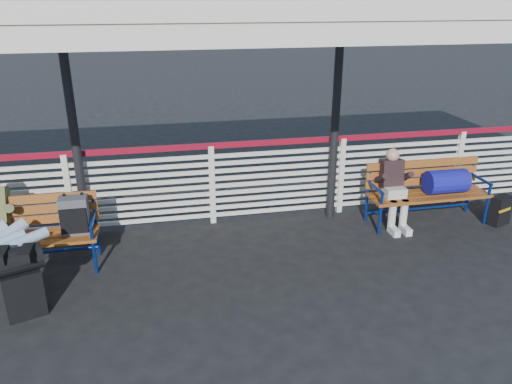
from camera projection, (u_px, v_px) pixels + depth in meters
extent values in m
plane|color=black|center=(234.00, 290.00, 5.82)|extent=(60.00, 60.00, 0.00)
cube|color=silver|center=(212.00, 185.00, 7.33)|extent=(12.00, 0.04, 1.04)
cube|color=maroon|center=(211.00, 146.00, 7.10)|extent=(12.00, 0.06, 0.08)
cube|color=silver|center=(216.00, 7.00, 5.50)|extent=(12.60, 3.60, 0.16)
cube|color=silver|center=(245.00, 29.00, 3.96)|extent=(12.60, 0.06, 0.30)
cylinder|color=black|center=(74.00, 135.00, 6.52)|extent=(0.12, 0.12, 3.00)
cylinder|color=black|center=(335.00, 122.00, 7.20)|extent=(0.12, 0.12, 3.00)
cube|color=black|center=(24.00, 294.00, 5.26)|extent=(0.44, 0.35, 0.53)
cylinder|color=black|center=(17.00, 260.00, 5.12)|extent=(0.54, 0.42, 0.27)
cube|color=#97611D|center=(21.00, 239.00, 6.02)|extent=(1.80, 0.50, 0.04)
cube|color=#97611D|center=(22.00, 211.00, 6.16)|extent=(1.80, 0.10, 0.40)
cylinder|color=navy|center=(95.00, 257.00, 6.08)|extent=(0.04, 0.04, 0.45)
cylinder|color=navy|center=(96.00, 224.00, 6.43)|extent=(0.04, 0.04, 0.90)
cube|color=#54555C|center=(75.00, 215.00, 6.07)|extent=(0.33, 0.21, 0.47)
cube|color=#97611D|center=(429.00, 195.00, 7.35)|extent=(1.80, 0.50, 0.04)
cube|color=#97611D|center=(422.00, 172.00, 7.49)|extent=(1.80, 0.10, 0.40)
cylinder|color=navy|center=(380.00, 220.00, 7.09)|extent=(0.04, 0.04, 0.45)
cylinder|color=navy|center=(486.00, 210.00, 7.41)|extent=(0.04, 0.04, 0.45)
cylinder|color=navy|center=(368.00, 193.00, 7.44)|extent=(0.04, 0.04, 0.90)
cylinder|color=navy|center=(470.00, 185.00, 7.76)|extent=(0.04, 0.04, 0.90)
cylinder|color=#100E86|center=(446.00, 182.00, 7.33)|extent=(0.60, 0.35, 0.35)
cube|color=black|center=(1.00, 255.00, 5.00)|extent=(0.11, 0.27, 0.10)
cube|color=black|center=(27.00, 253.00, 5.05)|extent=(0.11, 0.27, 0.10)
cube|color=beige|center=(394.00, 192.00, 7.24)|extent=(0.30, 0.24, 0.16)
cube|color=black|center=(391.00, 173.00, 7.28)|extent=(0.32, 0.23, 0.42)
sphere|color=tan|center=(393.00, 155.00, 7.20)|extent=(0.19, 0.19, 0.19)
cylinder|color=beige|center=(392.00, 216.00, 7.17)|extent=(0.11, 0.11, 0.46)
cylinder|color=beige|center=(403.00, 215.00, 7.20)|extent=(0.11, 0.11, 0.46)
cube|color=silver|center=(394.00, 231.00, 7.15)|extent=(0.10, 0.24, 0.10)
cube|color=silver|center=(405.00, 230.00, 7.18)|extent=(0.10, 0.24, 0.10)
cube|color=black|center=(500.00, 210.00, 7.41)|extent=(0.36, 0.28, 0.44)
cube|color=#C39412|center=(505.00, 210.00, 7.30)|extent=(0.26, 0.11, 0.04)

